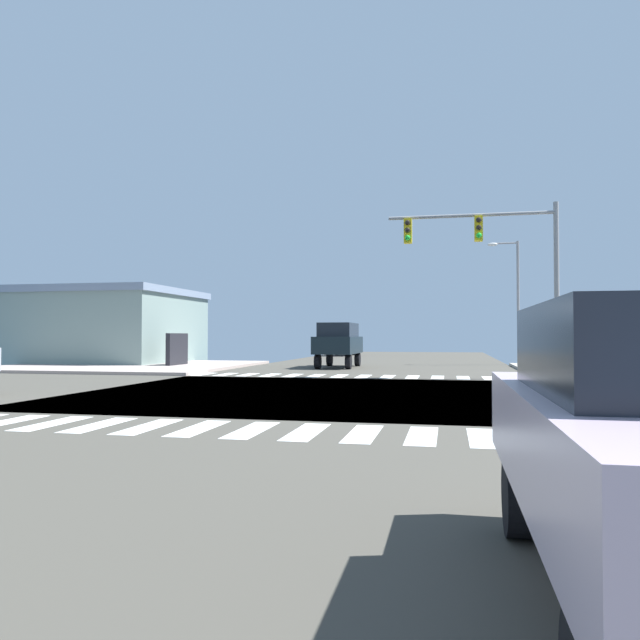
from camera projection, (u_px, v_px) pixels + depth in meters
ground at (321, 393)px, 18.08m from camera, size 90.00×90.00×0.05m
sidewalk_corner_nw at (128, 366)px, 32.50m from camera, size 12.00×12.00×0.14m
crosswalk_near at (225, 429)px, 10.99m from camera, size 13.50×2.00×0.01m
crosswalk_far at (351, 376)px, 25.27m from camera, size 13.50×2.00×0.01m
traffic_signal_mast at (490, 250)px, 24.48m from camera, size 6.66×0.55×6.94m
street_lamp at (513, 290)px, 35.34m from camera, size 1.78×0.32×7.14m
bank_building at (81, 327)px, 37.18m from camera, size 14.56×9.14×4.44m
sedan_farside_2 at (342, 342)px, 50.99m from camera, size 1.80×4.30×1.88m
suv_crossing_1 at (338, 341)px, 32.25m from camera, size 1.96×4.60×2.34m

